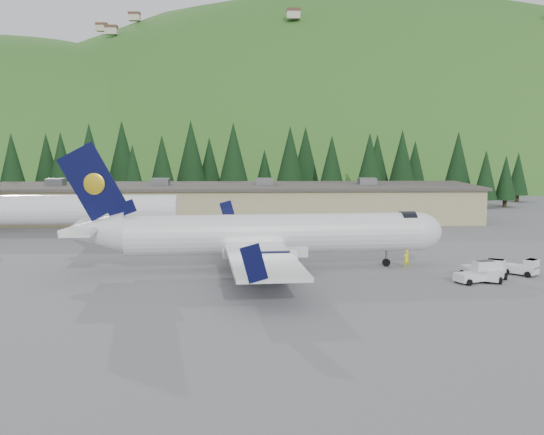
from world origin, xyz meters
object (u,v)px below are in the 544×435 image
at_px(terminal_building, 230,202).
at_px(baggage_tug_d, 480,271).
at_px(baggage_tug_b, 524,268).
at_px(airliner, 263,236).
at_px(second_airliner, 62,209).
at_px(baggage_tug_c, 494,272).
at_px(ramp_worker, 406,259).
at_px(baggage_tug_a, 475,274).

bearing_deg(terminal_building, baggage_tug_d, -63.47).
bearing_deg(baggage_tug_b, airliner, -144.45).
bearing_deg(second_airliner, baggage_tug_c, -32.79).
bearing_deg(baggage_tug_b, second_airliner, -164.33).
bearing_deg(terminal_building, ramp_worker, -65.96).
distance_m(baggage_tug_a, baggage_tug_c, 2.05).
bearing_deg(second_airliner, baggage_tug_d, -33.63).
relative_size(second_airliner, baggage_tug_d, 7.70).
height_order(baggage_tug_b, terminal_building, terminal_building).
xyz_separation_m(airliner, baggage_tug_c, (19.06, -5.59, -2.33)).
relative_size(terminal_building, baggage_tug_d, 19.88).
height_order(baggage_tug_a, baggage_tug_b, baggage_tug_a).
bearing_deg(baggage_tug_c, baggage_tug_d, 127.54).
bearing_deg(baggage_tug_d, terminal_building, -159.53).
relative_size(baggage_tug_b, ramp_worker, 1.73).
relative_size(baggage_tug_a, terminal_building, 0.04).
height_order(baggage_tug_d, ramp_worker, baggage_tug_d).
height_order(second_airliner, ramp_worker, second_airliner).
distance_m(baggage_tug_a, terminal_building, 49.33).
bearing_deg(airliner, terminal_building, 91.23).
xyz_separation_m(airliner, terminal_building, (-4.00, 38.08, -0.44)).
xyz_separation_m(baggage_tug_c, ramp_worker, (-6.04, 5.53, 0.11)).
bearing_deg(baggage_tug_c, baggage_tug_b, -27.07).
height_order(baggage_tug_a, baggage_tug_d, baggage_tug_d).
bearing_deg(baggage_tug_d, baggage_tug_b, 108.86).
relative_size(baggage_tug_a, baggage_tug_d, 0.89).
bearing_deg(baggage_tug_c, second_airliner, 89.33).
xyz_separation_m(airliner, baggage_tug_a, (17.19, -6.43, -2.39)).
relative_size(second_airliner, baggage_tug_c, 7.97).
bearing_deg(ramp_worker, airliner, -24.64).
bearing_deg(baggage_tug_a, ramp_worker, 99.57).
bearing_deg(baggage_tug_d, baggage_tug_c, 89.37).
distance_m(baggage_tug_a, baggage_tug_d, 1.00).
height_order(airliner, second_airliner, airliner).
xyz_separation_m(baggage_tug_b, baggage_tug_d, (-4.53, -2.11, 0.15)).
distance_m(second_airliner, baggage_tug_c, 51.18).
relative_size(airliner, second_airliner, 1.26).
bearing_deg(second_airliner, baggage_tug_b, -29.01).
xyz_separation_m(airliner, baggage_tug_b, (22.40, -3.60, -2.41)).
distance_m(baggage_tug_a, baggage_tug_b, 5.93).
height_order(second_airliner, baggage_tug_d, second_airliner).
relative_size(airliner, baggage_tug_b, 11.82).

